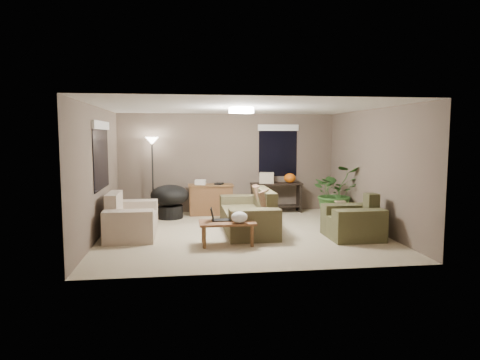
{
  "coord_description": "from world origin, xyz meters",
  "views": [
    {
      "loc": [
        -1.16,
        -8.36,
        1.96
      ],
      "look_at": [
        0.0,
        0.2,
        1.05
      ],
      "focal_mm": 32.0,
      "sensor_mm": 36.0,
      "label": 1
    }
  ],
  "objects": [
    {
      "name": "room_shell",
      "position": [
        0.0,
        0.0,
        1.25
      ],
      "size": [
        5.5,
        5.5,
        5.5
      ],
      "color": "tan",
      "rests_on": "ground"
    },
    {
      "name": "cardboard_box",
      "position": [
        0.95,
        2.2,
        0.88
      ],
      "size": [
        0.41,
        0.35,
        0.27
      ],
      "primitive_type": "cube",
      "rotation": [
        0.0,
        0.0,
        -0.25
      ],
      "color": "beige",
      "rests_on": "console_table"
    },
    {
      "name": "console_table",
      "position": [
        1.2,
        2.2,
        0.44
      ],
      "size": [
        1.3,
        0.4,
        0.75
      ],
      "color": "black",
      "rests_on": "ground"
    },
    {
      "name": "window_back",
      "position": [
        1.3,
        2.48,
        1.79
      ],
      "size": [
        1.06,
        0.05,
        1.33
      ],
      "color": "black",
      "rests_on": "room_shell"
    },
    {
      "name": "laptop",
      "position": [
        -0.55,
        -0.78,
        0.48
      ],
      "size": [
        0.37,
        0.23,
        0.24
      ],
      "color": "black",
      "rests_on": "coffee_table"
    },
    {
      "name": "cat_scratching_post",
      "position": [
        2.31,
        0.69,
        0.21
      ],
      "size": [
        0.32,
        0.32,
        0.5
      ],
      "color": "tan",
      "rests_on": "ground"
    },
    {
      "name": "ceiling_fixture",
      "position": [
        0.0,
        0.0,
        2.44
      ],
      "size": [
        0.5,
        0.5,
        0.1
      ],
      "primitive_type": "cylinder",
      "color": "white",
      "rests_on": "room_shell"
    },
    {
      "name": "pumpkin",
      "position": [
        1.55,
        2.2,
        0.87
      ],
      "size": [
        0.37,
        0.37,
        0.24
      ],
      "primitive_type": "ellipsoid",
      "rotation": [
        0.0,
        0.0,
        0.33
      ],
      "color": "orange",
      "rests_on": "console_table"
    },
    {
      "name": "coffee_table",
      "position": [
        -0.38,
        -0.88,
        0.36
      ],
      "size": [
        1.0,
        0.55,
        0.42
      ],
      "color": "brown",
      "rests_on": "ground"
    },
    {
      "name": "desk",
      "position": [
        -0.47,
        2.09,
        0.38
      ],
      "size": [
        1.1,
        0.5,
        0.75
      ],
      "color": "brown",
      "rests_on": "ground"
    },
    {
      "name": "desk_papers",
      "position": [
        -0.63,
        2.08,
        0.8
      ],
      "size": [
        0.72,
        0.31,
        0.12
      ],
      "color": "silver",
      "rests_on": "desk"
    },
    {
      "name": "loveseat",
      "position": [
        -2.18,
        0.08,
        0.3
      ],
      "size": [
        0.9,
        1.6,
        0.85
      ],
      "color": "beige",
      "rests_on": "ground"
    },
    {
      "name": "main_sofa",
      "position": [
        0.2,
        0.23,
        0.29
      ],
      "size": [
        0.95,
        2.2,
        0.85
      ],
      "color": "#4C462D",
      "rests_on": "ground"
    },
    {
      "name": "houseplant",
      "position": [
        2.38,
        1.11,
        0.5
      ],
      "size": [
        1.15,
        1.27,
        0.99
      ],
      "primitive_type": "imported",
      "color": "#2D5923",
      "rests_on": "ground"
    },
    {
      "name": "papasan_chair",
      "position": [
        -1.46,
        1.75,
        0.47
      ],
      "size": [
        0.91,
        0.91,
        0.8
      ],
      "color": "black",
      "rests_on": "ground"
    },
    {
      "name": "plastic_bag",
      "position": [
        -0.18,
        -1.03,
        0.52
      ],
      "size": [
        0.35,
        0.33,
        0.2
      ],
      "primitive_type": "ellipsoid",
      "rotation": [
        0.0,
        0.0,
        0.26
      ],
      "color": "white",
      "rests_on": "coffee_table"
    },
    {
      "name": "throw_pillows",
      "position": [
        0.46,
        0.23,
        0.65
      ],
      "size": [
        0.39,
        1.38,
        0.47
      ],
      "color": "#8C7251",
      "rests_on": "main_sofa"
    },
    {
      "name": "floor_lamp",
      "position": [
        -1.88,
        2.18,
        1.6
      ],
      "size": [
        0.32,
        0.32,
        1.91
      ],
      "color": "black",
      "rests_on": "ground"
    },
    {
      "name": "window_left",
      "position": [
        -2.73,
        0.3,
        1.78
      ],
      "size": [
        0.05,
        1.56,
        1.33
      ],
      "color": "black",
      "rests_on": "room_shell"
    },
    {
      "name": "armchair",
      "position": [
        2.07,
        -0.7,
        0.3
      ],
      "size": [
        0.95,
        1.0,
        0.85
      ],
      "color": "#4A492C",
      "rests_on": "ground"
    }
  ]
}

